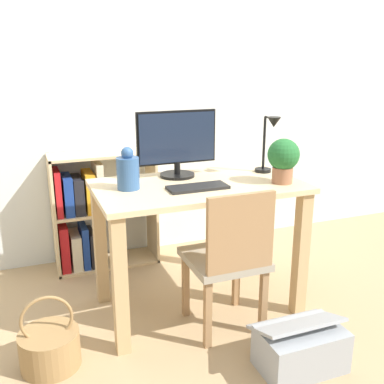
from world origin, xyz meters
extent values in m
plane|color=tan|center=(0.00, 0.00, 0.00)|extent=(10.00, 10.00, 0.00)
cube|color=silver|center=(0.00, 0.96, 1.30)|extent=(8.00, 0.05, 2.60)
cube|color=#D8BC8C|center=(0.00, 0.00, 0.76)|extent=(1.16, 0.66, 0.03)
cube|color=tan|center=(-0.52, -0.27, 0.37)|extent=(0.07, 0.07, 0.74)
cube|color=tan|center=(0.52, -0.27, 0.37)|extent=(0.07, 0.07, 0.74)
cube|color=tan|center=(-0.52, 0.27, 0.37)|extent=(0.07, 0.07, 0.74)
cube|color=tan|center=(0.52, 0.27, 0.37)|extent=(0.07, 0.07, 0.74)
cylinder|color=black|center=(-0.06, 0.20, 0.78)|extent=(0.21, 0.21, 0.02)
cylinder|color=black|center=(-0.06, 0.20, 0.82)|extent=(0.04, 0.04, 0.07)
cube|color=black|center=(-0.06, 0.20, 1.00)|extent=(0.48, 0.02, 0.31)
cube|color=#192338|center=(-0.06, 0.20, 1.00)|extent=(0.46, 0.03, 0.29)
cube|color=black|center=(-0.04, -0.09, 0.78)|extent=(0.33, 0.14, 0.02)
cylinder|color=#33598C|center=(-0.39, 0.04, 0.86)|extent=(0.12, 0.12, 0.17)
sphere|color=#33598C|center=(-0.39, 0.04, 0.97)|extent=(0.07, 0.07, 0.07)
cylinder|color=black|center=(0.47, 0.11, 0.78)|extent=(0.10, 0.10, 0.02)
cylinder|color=black|center=(0.47, 0.11, 0.95)|extent=(0.02, 0.02, 0.32)
cylinder|color=black|center=(0.47, 0.06, 1.11)|extent=(0.01, 0.10, 0.01)
cone|color=black|center=(0.47, 0.01, 1.09)|extent=(0.08, 0.08, 0.06)
cylinder|color=#9E6647|center=(0.45, -0.15, 0.82)|extent=(0.12, 0.12, 0.09)
sphere|color=#23662D|center=(0.45, -0.15, 0.93)|extent=(0.18, 0.18, 0.18)
cube|color=#9E937F|center=(0.06, -0.23, 0.40)|extent=(0.40, 0.40, 0.04)
cube|color=#9E754C|center=(0.06, -0.42, 0.62)|extent=(0.36, 0.03, 0.40)
cube|color=#9E754C|center=(-0.11, -0.39, 0.19)|extent=(0.04, 0.04, 0.38)
cube|color=#9E754C|center=(0.22, -0.39, 0.19)|extent=(0.04, 0.04, 0.38)
cube|color=#9E754C|center=(-0.11, -0.07, 0.19)|extent=(0.04, 0.04, 0.38)
cube|color=#9E754C|center=(0.22, -0.07, 0.19)|extent=(0.04, 0.04, 0.38)
cube|color=#D8BC8C|center=(-0.75, 0.79, 0.41)|extent=(0.02, 0.28, 0.82)
cube|color=#D8BC8C|center=(-0.05, 0.79, 0.41)|extent=(0.02, 0.28, 0.82)
cube|color=#D8BC8C|center=(-0.40, 0.79, 0.01)|extent=(0.72, 0.28, 0.02)
cube|color=#D8BC8C|center=(-0.40, 0.79, 0.81)|extent=(0.72, 0.28, 0.02)
cube|color=#D8BC8C|center=(-0.40, 0.79, 0.41)|extent=(0.68, 0.28, 0.02)
cube|color=red|center=(-0.70, 0.79, 0.18)|extent=(0.06, 0.24, 0.33)
cube|color=beige|center=(-0.62, 0.79, 0.14)|extent=(0.07, 0.24, 0.25)
cube|color=navy|center=(-0.56, 0.79, 0.17)|extent=(0.05, 0.24, 0.30)
cube|color=black|center=(-0.51, 0.79, 0.14)|extent=(0.04, 0.24, 0.25)
cube|color=red|center=(-0.71, 0.79, 0.58)|extent=(0.04, 0.24, 0.31)
cube|color=navy|center=(-0.65, 0.79, 0.55)|extent=(0.06, 0.24, 0.26)
cube|color=black|center=(-0.58, 0.79, 0.54)|extent=(0.07, 0.24, 0.25)
cube|color=orange|center=(-0.50, 0.79, 0.56)|extent=(0.06, 0.24, 0.28)
cube|color=beige|center=(-0.43, 0.79, 0.59)|extent=(0.05, 0.24, 0.34)
cylinder|color=#997547|center=(-0.88, -0.26, 0.09)|extent=(0.29, 0.29, 0.18)
torus|color=#997547|center=(-0.88, -0.26, 0.26)|extent=(0.25, 0.02, 0.25)
cube|color=#999EA3|center=(0.25, -0.71, 0.10)|extent=(0.41, 0.25, 0.21)
cube|color=#999EA3|center=(0.25, -0.66, 0.22)|extent=(0.41, 0.25, 0.10)
camera|label=1|loc=(-0.91, -2.25, 1.45)|focal=42.00mm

